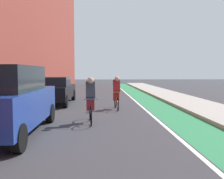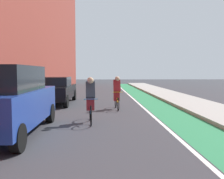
{
  "view_description": "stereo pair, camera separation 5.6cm",
  "coord_description": "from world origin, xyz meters",
  "px_view_note": "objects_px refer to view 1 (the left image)",
  "views": [
    {
      "loc": [
        -0.06,
        1.95,
        1.81
      ],
      "look_at": [
        0.33,
        10.83,
        1.17
      ],
      "focal_mm": 39.54,
      "sensor_mm": 36.0,
      "label": 1
    },
    {
      "loc": [
        -0.01,
        1.94,
        1.81
      ],
      "look_at": [
        0.33,
        10.83,
        1.17
      ],
      "focal_mm": 39.54,
      "sensor_mm": 36.0,
      "label": 2
    }
  ],
  "objects_px": {
    "parked_suv_blue": "(9,100)",
    "cyclist_trailing": "(116,93)",
    "parked_sedan_black": "(55,90)",
    "cyclist_mid": "(90,100)"
  },
  "relations": [
    {
      "from": "parked_suv_blue",
      "to": "cyclist_trailing",
      "type": "height_order",
      "value": "parked_suv_blue"
    },
    {
      "from": "cyclist_trailing",
      "to": "parked_suv_blue",
      "type": "bearing_deg",
      "value": -125.39
    },
    {
      "from": "parked_suv_blue",
      "to": "parked_sedan_black",
      "type": "xyz_separation_m",
      "value": [
        -0.0,
        6.99,
        -0.23
      ]
    },
    {
      "from": "parked_sedan_black",
      "to": "cyclist_trailing",
      "type": "relative_size",
      "value": 2.69
    },
    {
      "from": "parked_suv_blue",
      "to": "cyclist_mid",
      "type": "distance_m",
      "value": 2.76
    },
    {
      "from": "parked_suv_blue",
      "to": "cyclist_trailing",
      "type": "xyz_separation_m",
      "value": [
        3.37,
        4.75,
        -0.21
      ]
    },
    {
      "from": "cyclist_trailing",
      "to": "parked_sedan_black",
      "type": "bearing_deg",
      "value": 146.44
    },
    {
      "from": "parked_suv_blue",
      "to": "cyclist_mid",
      "type": "xyz_separation_m",
      "value": [
        2.26,
        1.58,
        -0.2
      ]
    },
    {
      "from": "parked_suv_blue",
      "to": "cyclist_trailing",
      "type": "distance_m",
      "value": 5.83
    },
    {
      "from": "parked_sedan_black",
      "to": "cyclist_trailing",
      "type": "distance_m",
      "value": 4.05
    }
  ]
}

